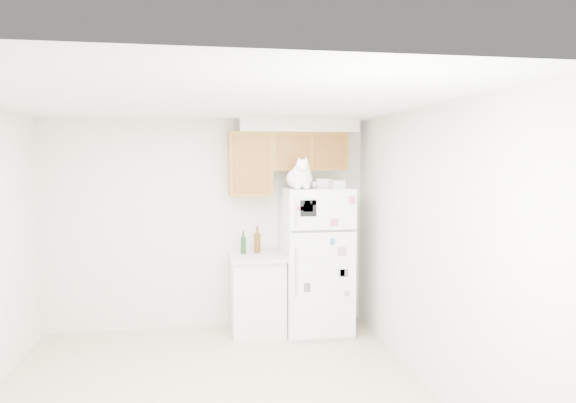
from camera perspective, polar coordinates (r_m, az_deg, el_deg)
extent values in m
cube|color=#BEB592|center=(4.67, -8.37, -21.21)|extent=(3.80, 4.00, 0.01)
cube|color=silver|center=(6.25, -8.91, -2.52)|extent=(3.80, 0.04, 2.50)
cube|color=silver|center=(2.34, -7.64, -14.92)|extent=(3.80, 0.04, 2.50)
cube|color=silver|center=(4.70, 15.35, -5.02)|extent=(0.04, 4.00, 2.50)
cube|color=white|center=(4.23, -8.78, 11.02)|extent=(3.80, 4.00, 0.04)
cube|color=#9F7122|center=(6.16, 2.30, 5.59)|extent=(0.90, 0.33, 0.45)
cube|color=#9F7122|center=(6.05, -4.22, 4.17)|extent=(0.50, 0.33, 0.75)
cube|color=silver|center=(6.15, 1.14, 8.39)|extent=(1.40, 0.37, 0.15)
cube|color=white|center=(6.08, 3.16, -6.48)|extent=(0.76, 0.72, 1.70)
cube|color=white|center=(5.63, 4.03, -0.97)|extent=(0.74, 0.03, 0.44)
cube|color=white|center=(5.77, 3.98, -9.29)|extent=(0.74, 0.03, 1.19)
cube|color=#59595B|center=(5.66, 4.02, -3.23)|extent=(0.74, 0.03, 0.02)
cylinder|color=silver|center=(5.53, 0.88, -1.10)|extent=(0.02, 0.02, 0.32)
cylinder|color=silver|center=(5.64, 0.88, -7.89)|extent=(0.02, 0.02, 0.55)
cube|color=black|center=(5.57, 2.28, -0.76)|extent=(0.18, 0.00, 0.18)
cube|color=white|center=(5.64, 2.46, -5.32)|extent=(0.22, 0.00, 0.28)
cube|color=#B683B7|center=(5.58, 2.93, -0.06)|extent=(0.05, 0.00, 0.07)
cube|color=#515156|center=(5.78, 6.24, -7.91)|extent=(0.09, 0.00, 0.09)
cube|color=#27629E|center=(5.68, 4.96, -4.47)|extent=(0.05, 0.00, 0.07)
cube|color=#C2304E|center=(5.55, 1.45, -0.77)|extent=(0.07, 0.00, 0.05)
cube|color=#BA4A98|center=(5.65, 5.15, -2.33)|extent=(0.09, 0.00, 0.08)
cube|color=#AD7B97|center=(5.73, 5.99, -5.54)|extent=(0.10, 0.00, 0.10)
cube|color=#3B8348|center=(5.57, 2.27, -0.70)|extent=(0.10, 0.00, 0.09)
cube|color=#AA79A2|center=(5.85, 6.57, -10.13)|extent=(0.06, 0.00, 0.06)
cube|color=#97ACD6|center=(5.77, 5.94, -7.85)|extent=(0.08, 0.00, 0.08)
cube|color=#B749A6|center=(5.68, 7.12, 0.18)|extent=(0.07, 0.00, 0.08)
cube|color=white|center=(5.67, 4.20, -5.29)|extent=(0.06, 0.00, 0.06)
cube|color=#9CD3DD|center=(5.56, 2.17, -0.03)|extent=(0.06, 0.00, 0.11)
cube|color=#515156|center=(5.72, 2.14, -9.53)|extent=(0.07, 0.00, 0.10)
cube|color=white|center=(6.12, -3.40, -10.35)|extent=(0.60, 0.60, 0.88)
cube|color=beige|center=(6.00, -3.40, -6.16)|extent=(0.64, 0.64, 0.04)
ellipsoid|color=white|center=(5.76, 1.28, 2.57)|extent=(0.29, 0.39, 0.24)
ellipsoid|color=white|center=(5.65, 1.49, 3.09)|extent=(0.21, 0.17, 0.23)
sphere|color=white|center=(5.59, 1.61, 3.97)|extent=(0.14, 0.14, 0.14)
cone|color=white|center=(5.58, 1.22, 4.70)|extent=(0.05, 0.05, 0.05)
cone|color=white|center=(5.60, 2.00, 4.70)|extent=(0.05, 0.05, 0.05)
cone|color=#D88C8C|center=(5.58, 1.24, 4.65)|extent=(0.03, 0.03, 0.03)
cone|color=#D88C8C|center=(5.59, 2.01, 4.64)|extent=(0.03, 0.03, 0.03)
sphere|color=white|center=(5.53, 1.73, 3.73)|extent=(0.06, 0.06, 0.06)
sphere|color=white|center=(5.61, 1.07, 1.72)|extent=(0.08, 0.08, 0.08)
sphere|color=white|center=(5.62, 2.07, 1.73)|extent=(0.08, 0.08, 0.08)
cylinder|color=white|center=(5.92, 2.18, 1.88)|extent=(0.18, 0.24, 0.08)
cube|color=white|center=(6.13, 4.00, 2.08)|extent=(0.20, 0.16, 0.10)
cube|color=white|center=(5.90, 5.54, 1.91)|extent=(0.17, 0.14, 0.09)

